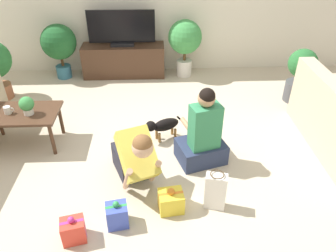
# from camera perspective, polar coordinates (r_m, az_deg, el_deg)

# --- Properties ---
(ground_plane) EXTENTS (16.00, 16.00, 0.00)m
(ground_plane) POSITION_cam_1_polar(r_m,az_deg,el_deg) (3.89, -3.80, -5.53)
(ground_plane) COLOR beige
(coffee_table) EXTENTS (0.90, 0.56, 0.45)m
(coffee_table) POSITION_cam_1_polar(r_m,az_deg,el_deg) (4.26, -24.29, 1.53)
(coffee_table) COLOR #472D1E
(coffee_table) RESTS_ON ground_plane
(tv_console) EXTENTS (1.39, 0.42, 0.54)m
(tv_console) POSITION_cam_1_polar(r_m,az_deg,el_deg) (5.83, -7.68, 11.25)
(tv_console) COLOR #472D1E
(tv_console) RESTS_ON ground_plane
(tv) EXTENTS (1.10, 0.20, 0.58)m
(tv) POSITION_cam_1_polar(r_m,az_deg,el_deg) (5.65, -8.09, 16.19)
(tv) COLOR black
(tv) RESTS_ON tv_console
(potted_plant_back_right) EXTENTS (0.56, 0.56, 0.97)m
(potted_plant_back_right) POSITION_cam_1_polar(r_m,az_deg,el_deg) (5.65, 2.96, 14.72)
(potted_plant_back_right) COLOR beige
(potted_plant_back_right) RESTS_ON ground_plane
(potted_plant_back_left) EXTENTS (0.58, 0.58, 0.92)m
(potted_plant_back_left) POSITION_cam_1_polar(r_m,az_deg,el_deg) (5.86, -18.46, 13.41)
(potted_plant_back_left) COLOR #336B84
(potted_plant_back_left) RESTS_ON ground_plane
(potted_plant_corner_right) EXTENTS (0.42, 0.42, 0.81)m
(potted_plant_corner_right) POSITION_cam_1_polar(r_m,az_deg,el_deg) (5.24, 22.07, 8.49)
(potted_plant_corner_right) COLOR #4C4C51
(potted_plant_corner_right) RESTS_ON ground_plane
(person_kneeling) EXTENTS (0.57, 0.83, 0.79)m
(person_kneeling) POSITION_cam_1_polar(r_m,az_deg,el_deg) (3.36, -5.82, -5.36)
(person_kneeling) COLOR #23232D
(person_kneeling) RESTS_ON ground_plane
(person_sitting) EXTENTS (0.61, 0.57, 0.95)m
(person_sitting) POSITION_cam_1_polar(r_m,az_deg,el_deg) (3.66, 6.06, -1.85)
(person_sitting) COLOR #283351
(person_sitting) RESTS_ON ground_plane
(dog) EXTENTS (0.49, 0.29, 0.31)m
(dog) POSITION_cam_1_polar(r_m,az_deg,el_deg) (4.07, -0.97, 0.08)
(dog) COLOR black
(dog) RESTS_ON ground_plane
(gift_box_a) EXTENTS (0.22, 0.20, 0.29)m
(gift_box_a) POSITION_cam_1_polar(r_m,az_deg,el_deg) (3.13, -8.86, -15.06)
(gift_box_a) COLOR #3D51BC
(gift_box_a) RESTS_ON ground_plane
(gift_box_b) EXTENTS (0.26, 0.23, 0.27)m
(gift_box_b) POSITION_cam_1_polar(r_m,az_deg,el_deg) (3.23, 0.52, -12.92)
(gift_box_b) COLOR yellow
(gift_box_b) RESTS_ON ground_plane
(gift_box_c) EXTENTS (0.23, 0.21, 0.28)m
(gift_box_c) POSITION_cam_1_polar(r_m,az_deg,el_deg) (3.11, -16.17, -17.02)
(gift_box_c) COLOR red
(gift_box_c) RESTS_ON ground_plane
(gift_bag_a) EXTENTS (0.22, 0.16, 0.42)m
(gift_bag_a) POSITION_cam_1_polar(r_m,az_deg,el_deg) (3.22, 8.25, -11.14)
(gift_bag_a) COLOR white
(gift_bag_a) RESTS_ON ground_plane
(mug) EXTENTS (0.12, 0.08, 0.09)m
(mug) POSITION_cam_1_polar(r_m,az_deg,el_deg) (4.25, -26.15, 2.50)
(mug) COLOR silver
(mug) RESTS_ON coffee_table
(tabletop_plant) EXTENTS (0.17, 0.17, 0.22)m
(tabletop_plant) POSITION_cam_1_polar(r_m,az_deg,el_deg) (4.10, -23.38, 3.39)
(tabletop_plant) COLOR beige
(tabletop_plant) RESTS_ON coffee_table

